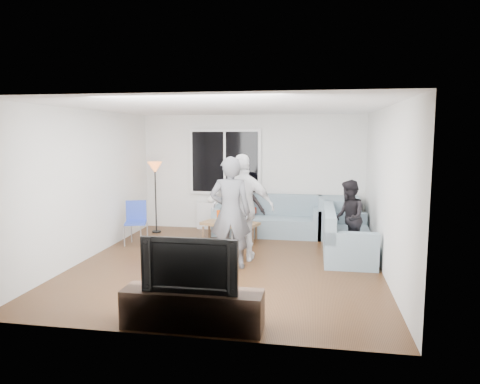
% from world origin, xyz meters
% --- Properties ---
extents(floor, '(5.00, 5.50, 0.04)m').
position_xyz_m(floor, '(0.00, 0.00, -0.02)').
color(floor, '#56351C').
rests_on(floor, ground).
extents(ceiling, '(5.00, 5.50, 0.04)m').
position_xyz_m(ceiling, '(0.00, 0.00, 2.62)').
color(ceiling, white).
rests_on(ceiling, ground).
extents(wall_back, '(5.00, 0.04, 2.60)m').
position_xyz_m(wall_back, '(0.00, 2.77, 1.30)').
color(wall_back, silver).
rests_on(wall_back, ground).
extents(wall_front, '(5.00, 0.04, 2.60)m').
position_xyz_m(wall_front, '(0.00, -2.77, 1.30)').
color(wall_front, silver).
rests_on(wall_front, ground).
extents(wall_left, '(0.04, 5.50, 2.60)m').
position_xyz_m(wall_left, '(-2.52, 0.00, 1.30)').
color(wall_left, silver).
rests_on(wall_left, ground).
extents(wall_right, '(0.04, 5.50, 2.60)m').
position_xyz_m(wall_right, '(2.52, 0.00, 1.30)').
color(wall_right, silver).
rests_on(wall_right, ground).
extents(window_frame, '(1.62, 0.06, 1.47)m').
position_xyz_m(window_frame, '(-0.60, 2.69, 1.55)').
color(window_frame, white).
rests_on(window_frame, wall_back).
extents(window_glass, '(1.50, 0.02, 1.35)m').
position_xyz_m(window_glass, '(-0.60, 2.65, 1.55)').
color(window_glass, black).
rests_on(window_glass, window_frame).
extents(window_mullion, '(0.05, 0.03, 1.35)m').
position_xyz_m(window_mullion, '(-0.60, 2.64, 1.55)').
color(window_mullion, white).
rests_on(window_mullion, window_frame).
extents(radiator, '(1.30, 0.12, 0.62)m').
position_xyz_m(radiator, '(-0.60, 2.65, 0.31)').
color(radiator, silver).
rests_on(radiator, floor).
extents(potted_plant, '(0.24, 0.21, 0.38)m').
position_xyz_m(potted_plant, '(-0.38, 2.62, 0.81)').
color(potted_plant, '#2A6729').
rests_on(potted_plant, radiator).
extents(vase, '(0.22, 0.22, 0.18)m').
position_xyz_m(vase, '(-0.92, 2.62, 0.71)').
color(vase, white).
rests_on(vase, radiator).
extents(sofa_back_section, '(2.30, 0.85, 0.85)m').
position_xyz_m(sofa_back_section, '(0.41, 2.27, 0.42)').
color(sofa_back_section, slate).
rests_on(sofa_back_section, floor).
extents(sofa_right_section, '(2.00, 0.85, 0.85)m').
position_xyz_m(sofa_right_section, '(2.02, 0.90, 0.42)').
color(sofa_right_section, slate).
rests_on(sofa_right_section, floor).
extents(sofa_corner, '(0.85, 0.85, 0.85)m').
position_xyz_m(sofa_corner, '(1.92, 2.27, 0.42)').
color(sofa_corner, slate).
rests_on(sofa_corner, floor).
extents(cushion_yellow, '(0.47, 0.44, 0.14)m').
position_xyz_m(cushion_yellow, '(-0.59, 2.25, 0.51)').
color(cushion_yellow, gold).
rests_on(cushion_yellow, sofa_back_section).
extents(cushion_red, '(0.44, 0.41, 0.13)m').
position_xyz_m(cushion_red, '(-0.06, 2.33, 0.51)').
color(cushion_red, maroon).
rests_on(cushion_red, sofa_back_section).
extents(coffee_table, '(1.23, 0.92, 0.40)m').
position_xyz_m(coffee_table, '(-0.27, 1.56, 0.20)').
color(coffee_table, '#956C48').
rests_on(coffee_table, floor).
extents(pitcher, '(0.17, 0.17, 0.17)m').
position_xyz_m(pitcher, '(-0.34, 1.45, 0.49)').
color(pitcher, maroon).
rests_on(pitcher, coffee_table).
extents(side_chair, '(0.50, 0.50, 0.86)m').
position_xyz_m(side_chair, '(-2.05, 0.97, 0.43)').
color(side_chair, '#2840AE').
rests_on(side_chair, floor).
extents(floor_lamp, '(0.32, 0.32, 1.56)m').
position_xyz_m(floor_lamp, '(-2.05, 2.10, 0.78)').
color(floor_lamp, orange).
rests_on(floor_lamp, floor).
extents(player_left, '(0.72, 0.52, 1.83)m').
position_xyz_m(player_left, '(0.07, -0.17, 0.91)').
color(player_left, '#494A4E').
rests_on(player_left, floor).
extents(player_right, '(1.09, 0.48, 1.84)m').
position_xyz_m(player_right, '(0.21, 0.28, 0.92)').
color(player_right, silver).
rests_on(player_right, floor).
extents(spectator_right, '(0.57, 0.71, 1.37)m').
position_xyz_m(spectator_right, '(2.02, 0.87, 0.69)').
color(spectator_right, black).
rests_on(spectator_right, floor).
extents(spectator_back, '(0.95, 0.71, 1.30)m').
position_xyz_m(spectator_back, '(-0.06, 2.30, 0.65)').
color(spectator_back, black).
rests_on(spectator_back, floor).
extents(tv_console, '(1.60, 0.40, 0.44)m').
position_xyz_m(tv_console, '(0.09, -2.50, 0.22)').
color(tv_console, '#311F18').
rests_on(tv_console, floor).
extents(television, '(1.09, 0.14, 0.63)m').
position_xyz_m(television, '(0.09, -2.50, 0.75)').
color(television, black).
rests_on(television, tv_console).
extents(bottle_a, '(0.07, 0.07, 0.23)m').
position_xyz_m(bottle_a, '(-0.53, 1.62, 0.51)').
color(bottle_a, '#E6510D').
rests_on(bottle_a, coffee_table).
extents(bottle_c, '(0.07, 0.07, 0.20)m').
position_xyz_m(bottle_c, '(-0.20, 1.67, 0.50)').
color(bottle_c, black).
rests_on(bottle_c, coffee_table).
extents(bottle_d, '(0.07, 0.07, 0.26)m').
position_xyz_m(bottle_d, '(-0.03, 1.44, 0.53)').
color(bottle_d, '#C93E11').
rests_on(bottle_d, coffee_table).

